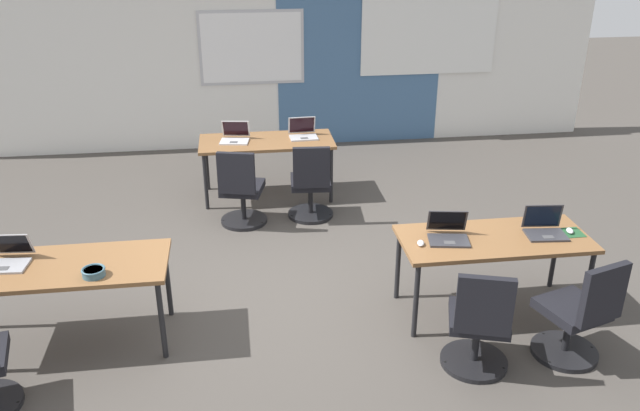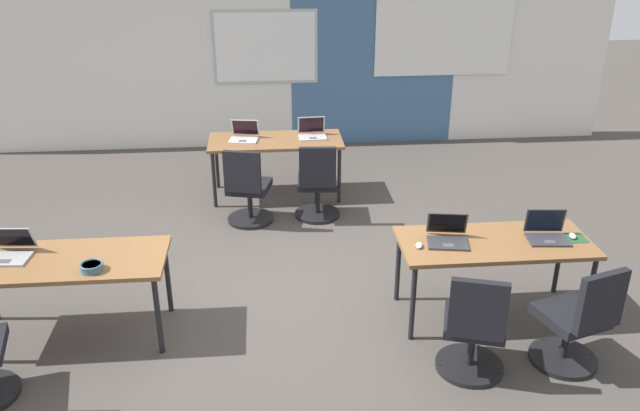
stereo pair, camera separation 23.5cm
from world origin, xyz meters
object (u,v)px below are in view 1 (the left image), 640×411
object	(u,v)px
laptop_near_right_end	(545,228)
mouse_near_right_inner	(421,243)
laptop_near_left_end	(7,258)
laptop_far_left	(235,137)
desk_far_center	(267,145)
chair_near_right_end	(578,318)
mouse_near_right_end	(570,231)
chair_far_right	(311,188)
laptop_near_right_inner	(448,233)
desk_near_right	(494,243)
snack_bowl	(94,272)
desk_near_left	(64,272)
chair_near_right_inner	(479,328)
chair_far_left	(241,194)
laptop_far_right	(303,133)

from	to	relation	value
laptop_near_right_end	mouse_near_right_inner	size ratio (longest dim) A/B	3.19
laptop_near_left_end	laptop_far_left	size ratio (longest dim) A/B	0.95
desk_far_center	chair_near_right_end	bearing A→B (deg)	-58.74
laptop_near_right_end	mouse_near_right_inner	distance (m)	1.10
mouse_near_right_end	mouse_near_right_inner	bearing A→B (deg)	-178.15
chair_far_right	laptop_near_right_inner	size ratio (longest dim) A/B	2.44
desk_near_right	snack_bowl	xyz separation A→B (m)	(-3.23, -0.20, 0.10)
mouse_near_right_inner	laptop_near_right_inner	bearing A→B (deg)	17.08
desk_near_left	laptop_near_right_end	bearing A→B (deg)	0.06
desk_near_right	desk_far_center	bearing A→B (deg)	122.01
desk_near_left	desk_near_right	size ratio (longest dim) A/B	1.00
desk_far_center	mouse_near_right_inner	xyz separation A→B (m)	(1.09, -2.85, 0.08)
laptop_near_left_end	snack_bowl	size ratio (longest dim) A/B	2.00
chair_near_right_end	chair_near_right_inner	distance (m)	0.80
laptop_near_left_end	snack_bowl	xyz separation A→B (m)	(0.70, -0.28, -0.01)
chair_near_right_inner	chair_far_left	world-z (taller)	same
chair_far_right	mouse_near_right_end	distance (m)	2.89
mouse_near_right_inner	mouse_near_right_end	bearing A→B (deg)	1.85
laptop_near_left_end	laptop_far_left	bearing A→B (deg)	61.35
laptop_near_left_end	chair_far_left	bearing A→B (deg)	51.07
laptop_near_left_end	desk_near_left	bearing A→B (deg)	-5.75
chair_far_left	desk_near_right	bearing A→B (deg)	149.90
laptop_far_left	snack_bowl	bearing A→B (deg)	-100.97
chair_near_right_inner	laptop_far_right	bearing A→B (deg)	-58.75
laptop_near_left_end	laptop_far_left	distance (m)	3.29
laptop_far_right	laptop_near_right_inner	xyz separation A→B (m)	(0.90, -2.84, -0.00)
mouse_near_right_end	chair_near_right_end	size ratio (longest dim) A/B	0.12
chair_far_right	desk_far_center	bearing A→B (deg)	-54.50
desk_far_center	desk_near_right	bearing A→B (deg)	-57.99
desk_far_center	laptop_far_right	size ratio (longest dim) A/B	4.68
mouse_near_right_end	chair_far_left	bearing A→B (deg)	143.65
chair_far_right	mouse_near_right_end	world-z (taller)	chair_far_right
mouse_near_right_inner	chair_near_right_inner	world-z (taller)	chair_near_right_inner
laptop_near_left_end	snack_bowl	world-z (taller)	laptop_near_left_end
snack_bowl	chair_far_right	bearing A→B (deg)	49.89
mouse_near_right_end	laptop_near_right_end	bearing A→B (deg)	176.24
desk_far_center	laptop_near_right_end	bearing A→B (deg)	-51.93
desk_far_center	laptop_near_right_inner	world-z (taller)	laptop_near_right_inner
desk_near_right	snack_bowl	size ratio (longest dim) A/B	9.01
laptop_near_right_end	chair_near_right_inner	distance (m)	1.21
laptop_near_left_end	laptop_far_left	xyz separation A→B (m)	(1.80, 2.75, 0.00)
laptop_near_right_end	chair_far_right	bearing A→B (deg)	135.46
chair_near_right_inner	chair_far_left	bearing A→B (deg)	-41.52
laptop_far_right	laptop_near_right_inner	size ratio (longest dim) A/B	0.91
chair_far_right	chair_far_left	xyz separation A→B (m)	(-0.78, -0.06, 0.00)
chair_far_left	snack_bowl	xyz separation A→B (m)	(-1.14, -2.22, 0.38)
desk_far_center	mouse_near_right_end	bearing A→B (deg)	-49.35
mouse_near_right_inner	chair_near_right_inner	distance (m)	0.85
chair_far_right	mouse_near_right_inner	world-z (taller)	chair_far_right
laptop_near_right_end	mouse_near_right_end	bearing A→B (deg)	1.57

